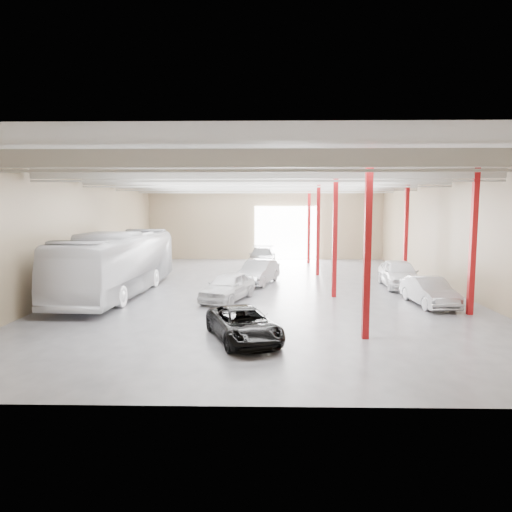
{
  "coord_description": "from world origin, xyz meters",
  "views": [
    {
      "loc": [
        0.0,
        -26.96,
        5.01
      ],
      "look_at": [
        -0.53,
        -1.33,
        2.2
      ],
      "focal_mm": 32.0,
      "sensor_mm": 36.0,
      "label": 1
    }
  ],
  "objects_px": {
    "car_row_c": "(262,257)",
    "car_right_near": "(429,291)",
    "coach_bus": "(118,263)",
    "car_row_a": "(228,286)",
    "black_sedan": "(244,324)",
    "car_right_far": "(399,274)",
    "car_row_b": "(258,272)"
  },
  "relations": [
    {
      "from": "car_row_c",
      "to": "car_right_near",
      "type": "distance_m",
      "value": 17.37
    },
    {
      "from": "coach_bus",
      "to": "car_row_a",
      "type": "xyz_separation_m",
      "value": [
        6.35,
        -1.56,
        -1.04
      ]
    },
    {
      "from": "black_sedan",
      "to": "car_right_near",
      "type": "relative_size",
      "value": 1.03
    },
    {
      "from": "car_row_a",
      "to": "car_right_near",
      "type": "distance_m",
      "value": 10.36
    },
    {
      "from": "car_row_a",
      "to": "car_right_near",
      "type": "relative_size",
      "value": 1.02
    },
    {
      "from": "coach_bus",
      "to": "car_right_far",
      "type": "distance_m",
      "value": 16.88
    },
    {
      "from": "car_row_c",
      "to": "car_right_far",
      "type": "xyz_separation_m",
      "value": [
        8.56,
        -9.91,
        0.07
      ]
    },
    {
      "from": "black_sedan",
      "to": "car_row_b",
      "type": "xyz_separation_m",
      "value": [
        0.36,
        12.53,
        0.15
      ]
    },
    {
      "from": "car_right_far",
      "to": "car_row_a",
      "type": "bearing_deg",
      "value": -154.44
    },
    {
      "from": "car_row_c",
      "to": "car_right_near",
      "type": "relative_size",
      "value": 1.24
    },
    {
      "from": "coach_bus",
      "to": "car_row_b",
      "type": "distance_m",
      "value": 8.76
    },
    {
      "from": "car_row_c",
      "to": "black_sedan",
      "type": "bearing_deg",
      "value": -89.91
    },
    {
      "from": "coach_bus",
      "to": "car_row_a",
      "type": "height_order",
      "value": "coach_bus"
    },
    {
      "from": "coach_bus",
      "to": "car_row_b",
      "type": "relative_size",
      "value": 2.75
    },
    {
      "from": "coach_bus",
      "to": "car_right_near",
      "type": "height_order",
      "value": "coach_bus"
    },
    {
      "from": "car_row_c",
      "to": "coach_bus",
      "type": "bearing_deg",
      "value": -121.4
    },
    {
      "from": "car_row_c",
      "to": "car_right_far",
      "type": "relative_size",
      "value": 1.08
    },
    {
      "from": "car_row_a",
      "to": "car_row_c",
      "type": "relative_size",
      "value": 0.82
    },
    {
      "from": "car_row_a",
      "to": "car_row_b",
      "type": "xyz_separation_m",
      "value": [
        1.55,
        5.2,
        0.02
      ]
    },
    {
      "from": "car_row_b",
      "to": "car_right_near",
      "type": "xyz_separation_m",
      "value": [
        8.75,
        -6.27,
        -0.06
      ]
    },
    {
      "from": "coach_bus",
      "to": "car_right_far",
      "type": "height_order",
      "value": "coach_bus"
    },
    {
      "from": "car_row_b",
      "to": "car_right_near",
      "type": "distance_m",
      "value": 10.76
    },
    {
      "from": "car_row_a",
      "to": "car_right_far",
      "type": "xyz_separation_m",
      "value": [
        10.3,
        4.13,
        0.1
      ]
    },
    {
      "from": "car_row_a",
      "to": "coach_bus",
      "type": "bearing_deg",
      "value": -174.14
    },
    {
      "from": "car_right_far",
      "to": "car_row_c",
      "type": "bearing_deg",
      "value": 134.53
    },
    {
      "from": "black_sedan",
      "to": "car_row_c",
      "type": "bearing_deg",
      "value": 68.64
    },
    {
      "from": "coach_bus",
      "to": "black_sedan",
      "type": "distance_m",
      "value": 11.72
    },
    {
      "from": "car_right_near",
      "to": "black_sedan",
      "type": "bearing_deg",
      "value": -149.28
    },
    {
      "from": "car_right_far",
      "to": "coach_bus",
      "type": "bearing_deg",
      "value": -167.52
    },
    {
      "from": "car_row_a",
      "to": "car_right_near",
      "type": "height_order",
      "value": "car_row_a"
    },
    {
      "from": "car_row_a",
      "to": "car_row_b",
      "type": "relative_size",
      "value": 0.94
    },
    {
      "from": "car_row_a",
      "to": "black_sedan",
      "type": "bearing_deg",
      "value": -61.1
    }
  ]
}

